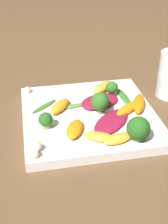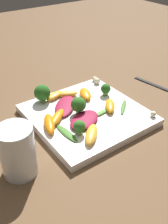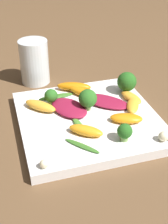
% 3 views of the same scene
% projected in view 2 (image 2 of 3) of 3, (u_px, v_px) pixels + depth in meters
% --- Properties ---
extents(ground_plane, '(2.40, 2.40, 0.00)m').
position_uv_depth(ground_plane, '(87.00, 118.00, 0.69)').
color(ground_plane, brown).
extents(plate, '(0.28, 0.28, 0.02)m').
position_uv_depth(plate, '(87.00, 115.00, 0.69)').
color(plate, white).
rests_on(plate, ground_plane).
extents(drinking_glass, '(0.07, 0.07, 0.11)m').
position_uv_depth(drinking_glass, '(17.00, 151.00, 0.51)').
color(drinking_glass, white).
rests_on(drinking_glass, ground_plane).
extents(fork, '(0.19, 0.04, 0.01)m').
position_uv_depth(fork, '(166.00, 89.00, 0.81)').
color(fork, '#262628').
rests_on(fork, ground_plane).
extents(radicchio_leaf_0, '(0.09, 0.11, 0.01)m').
position_uv_depth(radicchio_leaf_0, '(84.00, 120.00, 0.64)').
color(radicchio_leaf_0, maroon).
rests_on(radicchio_leaf_0, plate).
extents(radicchio_leaf_1, '(0.11, 0.11, 0.01)m').
position_uv_depth(radicchio_leaf_1, '(65.00, 106.00, 0.69)').
color(radicchio_leaf_1, maroon).
rests_on(radicchio_leaf_1, plate).
extents(orange_segment_0, '(0.08, 0.05, 0.02)m').
position_uv_depth(orange_segment_0, '(49.00, 123.00, 0.62)').
color(orange_segment_0, orange).
rests_on(orange_segment_0, plate).
extents(orange_segment_1, '(0.04, 0.06, 0.01)m').
position_uv_depth(orange_segment_1, '(55.00, 96.00, 0.73)').
color(orange_segment_1, '#FCAD33').
rests_on(orange_segment_1, plate).
extents(orange_segment_2, '(0.07, 0.08, 0.02)m').
position_uv_depth(orange_segment_2, '(57.00, 118.00, 0.64)').
color(orange_segment_2, orange).
rests_on(orange_segment_2, plate).
extents(orange_segment_3, '(0.05, 0.07, 0.02)m').
position_uv_depth(orange_segment_3, '(67.00, 94.00, 0.74)').
color(orange_segment_3, '#FCAD33').
rests_on(orange_segment_3, plate).
extents(orange_segment_4, '(0.07, 0.07, 0.02)m').
position_uv_depth(orange_segment_4, '(91.00, 134.00, 0.59)').
color(orange_segment_4, '#FCAD33').
rests_on(orange_segment_4, plate).
extents(orange_segment_5, '(0.07, 0.05, 0.02)m').
position_uv_depth(orange_segment_5, '(85.00, 94.00, 0.74)').
color(orange_segment_5, orange).
rests_on(orange_segment_5, plate).
extents(orange_segment_6, '(0.07, 0.06, 0.02)m').
position_uv_depth(orange_segment_6, '(110.00, 106.00, 0.69)').
color(orange_segment_6, orange).
rests_on(orange_segment_6, plate).
extents(broccoli_floret_0, '(0.03, 0.03, 0.03)m').
position_uv_depth(broccoli_floret_0, '(106.00, 89.00, 0.74)').
color(broccoli_floret_0, '#84AD5B').
rests_on(broccoli_floret_0, plate).
extents(broccoli_floret_1, '(0.03, 0.03, 0.04)m').
position_uv_depth(broccoli_floret_1, '(79.00, 127.00, 0.60)').
color(broccoli_floret_1, '#7A9E51').
rests_on(broccoli_floret_1, plate).
extents(broccoli_floret_2, '(0.04, 0.04, 0.05)m').
position_uv_depth(broccoli_floret_2, '(78.00, 105.00, 0.66)').
color(broccoli_floret_2, '#7A9E51').
rests_on(broccoli_floret_2, plate).
extents(broccoli_floret_3, '(0.04, 0.04, 0.05)m').
position_uv_depth(broccoli_floret_3, '(42.00, 93.00, 0.71)').
color(broccoli_floret_3, '#84AD5B').
rests_on(broccoli_floret_3, plate).
extents(arugula_sprig_0, '(0.02, 0.06, 0.01)m').
position_uv_depth(arugula_sprig_0, '(103.00, 112.00, 0.67)').
color(arugula_sprig_0, '#518E33').
rests_on(arugula_sprig_0, plate).
extents(arugula_sprig_1, '(0.08, 0.02, 0.00)m').
position_uv_depth(arugula_sprig_1, '(67.00, 133.00, 0.60)').
color(arugula_sprig_1, '#3D7528').
rests_on(arugula_sprig_1, plate).
extents(arugula_sprig_2, '(0.06, 0.06, 0.00)m').
position_uv_depth(arugula_sprig_2, '(123.00, 107.00, 0.70)').
color(arugula_sprig_2, '#3D7528').
rests_on(arugula_sprig_2, plate).
extents(macadamia_nut_0, '(0.02, 0.02, 0.02)m').
position_uv_depth(macadamia_nut_0, '(95.00, 79.00, 0.82)').
color(macadamia_nut_0, beige).
rests_on(macadamia_nut_0, plate).
extents(macadamia_nut_1, '(0.02, 0.02, 0.02)m').
position_uv_depth(macadamia_nut_1, '(97.00, 81.00, 0.80)').
color(macadamia_nut_1, beige).
rests_on(macadamia_nut_1, plate).
extents(macadamia_nut_2, '(0.02, 0.02, 0.02)m').
position_uv_depth(macadamia_nut_2, '(153.00, 114.00, 0.66)').
color(macadamia_nut_2, beige).
rests_on(macadamia_nut_2, plate).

